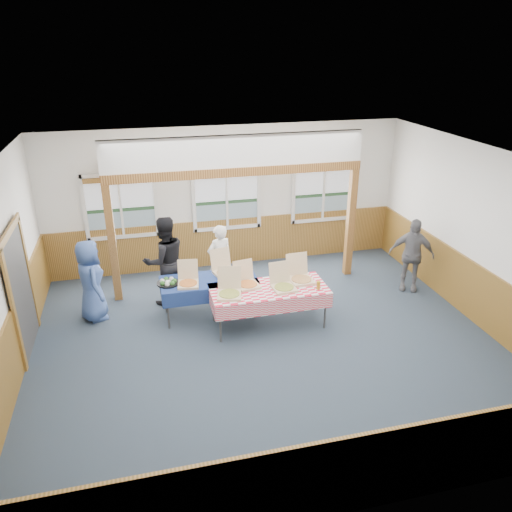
{
  "coord_description": "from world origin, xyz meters",
  "views": [
    {
      "loc": [
        -1.94,
        -7.1,
        4.87
      ],
      "look_at": [
        0.07,
        1.0,
        1.23
      ],
      "focal_mm": 35.0,
      "sensor_mm": 36.0,
      "label": 1
    }
  ],
  "objects_px": {
    "table_left": "(209,282)",
    "woman_white": "(220,260)",
    "person_grey": "(411,255)",
    "woman_black": "(165,261)",
    "man_blue": "(91,281)",
    "table_right": "(269,291)"
  },
  "relations": [
    {
      "from": "table_left",
      "to": "woman_white",
      "type": "bearing_deg",
      "value": 60.05
    },
    {
      "from": "person_grey",
      "to": "table_left",
      "type": "bearing_deg",
      "value": -149.96
    },
    {
      "from": "woman_black",
      "to": "person_grey",
      "type": "relative_size",
      "value": 1.16
    },
    {
      "from": "table_left",
      "to": "man_blue",
      "type": "distance_m",
      "value": 2.17
    },
    {
      "from": "table_right",
      "to": "woman_white",
      "type": "distance_m",
      "value": 1.6
    },
    {
      "from": "woman_white",
      "to": "man_blue",
      "type": "xyz_separation_m",
      "value": [
        -2.49,
        -0.44,
        0.04
      ]
    },
    {
      "from": "table_left",
      "to": "man_blue",
      "type": "bearing_deg",
      "value": 161.39
    },
    {
      "from": "woman_white",
      "to": "person_grey",
      "type": "height_order",
      "value": "person_grey"
    },
    {
      "from": "table_right",
      "to": "person_grey",
      "type": "height_order",
      "value": "person_grey"
    },
    {
      "from": "table_right",
      "to": "person_grey",
      "type": "relative_size",
      "value": 1.38
    },
    {
      "from": "table_right",
      "to": "woman_white",
      "type": "height_order",
      "value": "woman_white"
    },
    {
      "from": "table_left",
      "to": "person_grey",
      "type": "relative_size",
      "value": 1.2
    },
    {
      "from": "table_right",
      "to": "person_grey",
      "type": "distance_m",
      "value": 3.32
    },
    {
      "from": "table_right",
      "to": "man_blue",
      "type": "xyz_separation_m",
      "value": [
        -3.12,
        1.02,
        0.08
      ]
    },
    {
      "from": "woman_black",
      "to": "woman_white",
      "type": "bearing_deg",
      "value": 170.96
    },
    {
      "from": "table_left",
      "to": "table_right",
      "type": "relative_size",
      "value": 0.87
    },
    {
      "from": "table_right",
      "to": "man_blue",
      "type": "relative_size",
      "value": 1.37
    },
    {
      "from": "table_left",
      "to": "man_blue",
      "type": "relative_size",
      "value": 1.19
    },
    {
      "from": "woman_black",
      "to": "man_blue",
      "type": "xyz_separation_m",
      "value": [
        -1.39,
        -0.3,
        -0.12
      ]
    },
    {
      "from": "woman_white",
      "to": "table_right",
      "type": "bearing_deg",
      "value": 93.6
    },
    {
      "from": "table_left",
      "to": "man_blue",
      "type": "xyz_separation_m",
      "value": [
        -2.13,
        0.42,
        0.09
      ]
    },
    {
      "from": "table_left",
      "to": "table_right",
      "type": "xyz_separation_m",
      "value": [
        0.99,
        -0.6,
        0.01
      ]
    }
  ]
}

